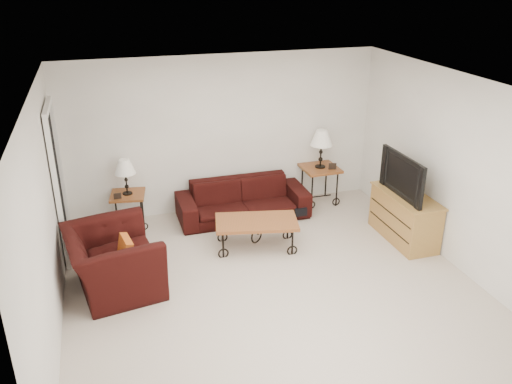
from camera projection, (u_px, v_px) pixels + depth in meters
ground at (272, 286)px, 6.63m from camera, size 5.00×5.00×0.00m
wall_back at (223, 134)px, 8.34m from camera, size 5.00×0.02×2.50m
wall_front at (380, 323)px, 3.94m from camera, size 5.00×0.02×2.50m
wall_left at (45, 223)px, 5.47m from camera, size 0.02×5.00×2.50m
wall_right at (457, 173)px, 6.80m from camera, size 0.02×5.00×2.50m
ceiling at (275, 88)px, 5.64m from camera, size 5.00×5.00×0.00m
doorway at (58, 185)px, 7.02m from camera, size 0.08×0.94×2.04m
sofa at (243, 200)px, 8.34m from camera, size 2.05×0.80×0.60m
side_table_left at (129, 210)px, 8.04m from camera, size 0.57×0.57×0.55m
side_table_right at (319, 185)px, 8.86m from camera, size 0.59×0.59×0.64m
lamp_left at (126, 177)px, 7.83m from camera, size 0.35×0.35×0.55m
lamp_right at (321, 149)px, 8.61m from camera, size 0.37×0.37×0.64m
photo_frame_left at (118, 196)px, 7.74m from camera, size 0.11×0.02×0.09m
photo_frame_right at (332, 166)px, 8.62m from camera, size 0.13×0.04×0.11m
coffee_table at (256, 234)px, 7.46m from camera, size 1.24×0.84×0.43m
armchair at (113, 261)px, 6.45m from camera, size 1.22×1.35×0.78m
throw_pillow at (125, 251)px, 6.39m from camera, size 0.15×0.36×0.35m
tv_stand at (404, 217)px, 7.65m from camera, size 0.49×1.17×0.70m
television at (408, 175)px, 7.39m from camera, size 0.14×1.05×0.60m
backpack at (298, 207)px, 8.33m from camera, size 0.36×0.32×0.39m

